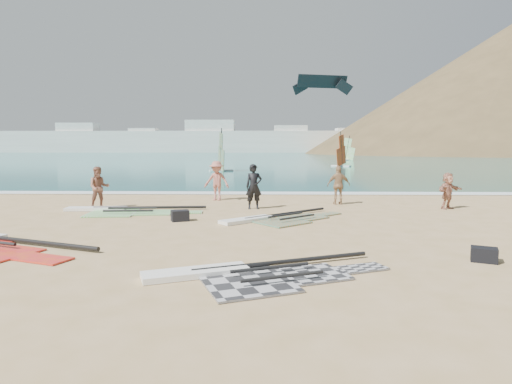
{
  "coord_description": "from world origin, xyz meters",
  "views": [
    {
      "loc": [
        0.77,
        -10.94,
        2.63
      ],
      "look_at": [
        0.43,
        4.0,
        1.0
      ],
      "focal_mm": 30.0,
      "sensor_mm": 36.0,
      "label": 1
    }
  ],
  "objects_px": {
    "rig_grey": "(249,274)",
    "rig_orange": "(276,219)",
    "beachgoer_back": "(339,185)",
    "beachgoer_left": "(99,187)",
    "beachgoer_mid": "(217,181)",
    "person_wetsuit": "(254,187)",
    "gear_bag_near": "(180,216)",
    "rig_green": "(121,211)",
    "gear_bag_far": "(484,255)",
    "beachgoer_right": "(448,191)"
  },
  "relations": [
    {
      "from": "rig_grey",
      "to": "rig_orange",
      "type": "xyz_separation_m",
      "value": [
        0.68,
        6.53,
        -0.0
      ]
    },
    {
      "from": "rig_grey",
      "to": "beachgoer_back",
      "type": "relative_size",
      "value": 2.97
    },
    {
      "from": "beachgoer_left",
      "to": "beachgoer_mid",
      "type": "relative_size",
      "value": 0.92
    },
    {
      "from": "person_wetsuit",
      "to": "beachgoer_mid",
      "type": "relative_size",
      "value": 0.99
    },
    {
      "from": "rig_grey",
      "to": "beachgoer_back",
      "type": "distance_m",
      "value": 11.33
    },
    {
      "from": "gear_bag_near",
      "to": "rig_green",
      "type": "bearing_deg",
      "value": 143.98
    },
    {
      "from": "rig_grey",
      "to": "gear_bag_far",
      "type": "relative_size",
      "value": 9.43
    },
    {
      "from": "gear_bag_far",
      "to": "beachgoer_right",
      "type": "xyz_separation_m",
      "value": [
        2.6,
        8.22,
        0.6
      ]
    },
    {
      "from": "person_wetsuit",
      "to": "gear_bag_near",
      "type": "bearing_deg",
      "value": -141.4
    },
    {
      "from": "rig_green",
      "to": "gear_bag_near",
      "type": "bearing_deg",
      "value": -40.64
    },
    {
      "from": "gear_bag_far",
      "to": "beachgoer_right",
      "type": "height_order",
      "value": "beachgoer_right"
    },
    {
      "from": "gear_bag_far",
      "to": "beachgoer_back",
      "type": "height_order",
      "value": "beachgoer_back"
    },
    {
      "from": "person_wetsuit",
      "to": "beachgoer_back",
      "type": "height_order",
      "value": "person_wetsuit"
    },
    {
      "from": "beachgoer_back",
      "to": "gear_bag_near",
      "type": "bearing_deg",
      "value": 33.27
    },
    {
      "from": "rig_grey",
      "to": "beachgoer_mid",
      "type": "height_order",
      "value": "beachgoer_mid"
    },
    {
      "from": "gear_bag_near",
      "to": "person_wetsuit",
      "type": "height_order",
      "value": "person_wetsuit"
    },
    {
      "from": "gear_bag_near",
      "to": "beachgoer_left",
      "type": "xyz_separation_m",
      "value": [
        -4.02,
        3.04,
        0.69
      ]
    },
    {
      "from": "rig_grey",
      "to": "beachgoer_right",
      "type": "distance_m",
      "value": 12.33
    },
    {
      "from": "beachgoer_mid",
      "to": "beachgoer_right",
      "type": "bearing_deg",
      "value": -2.42
    },
    {
      "from": "person_wetsuit",
      "to": "beachgoer_mid",
      "type": "xyz_separation_m",
      "value": [
        -1.87,
        2.78,
        0.01
      ]
    },
    {
      "from": "rig_green",
      "to": "beachgoer_mid",
      "type": "distance_m",
      "value": 5.11
    },
    {
      "from": "rig_orange",
      "to": "gear_bag_near",
      "type": "xyz_separation_m",
      "value": [
        -3.35,
        -0.22,
        0.14
      ]
    },
    {
      "from": "rig_orange",
      "to": "beachgoer_left",
      "type": "xyz_separation_m",
      "value": [
        -7.38,
        2.83,
        0.83
      ]
    },
    {
      "from": "beachgoer_mid",
      "to": "beachgoer_back",
      "type": "bearing_deg",
      "value": -0.98
    },
    {
      "from": "gear_bag_near",
      "to": "gear_bag_far",
      "type": "bearing_deg",
      "value": -32.62
    },
    {
      "from": "gear_bag_far",
      "to": "beachgoer_back",
      "type": "xyz_separation_m",
      "value": [
        -1.7,
        9.49,
        0.7
      ]
    },
    {
      "from": "rig_green",
      "to": "beachgoer_right",
      "type": "xyz_separation_m",
      "value": [
        13.32,
        1.12,
        0.71
      ]
    },
    {
      "from": "person_wetsuit",
      "to": "beachgoer_mid",
      "type": "bearing_deg",
      "value": 112.9
    },
    {
      "from": "rig_green",
      "to": "gear_bag_far",
      "type": "distance_m",
      "value": 12.85
    },
    {
      "from": "beachgoer_mid",
      "to": "beachgoer_back",
      "type": "distance_m",
      "value": 5.77
    },
    {
      "from": "rig_green",
      "to": "beachgoer_back",
      "type": "height_order",
      "value": "beachgoer_back"
    },
    {
      "from": "person_wetsuit",
      "to": "beachgoer_right",
      "type": "relative_size",
      "value": 1.23
    },
    {
      "from": "person_wetsuit",
      "to": "beachgoer_back",
      "type": "relative_size",
      "value": 1.07
    },
    {
      "from": "rig_grey",
      "to": "beachgoer_mid",
      "type": "xyz_separation_m",
      "value": [
        -2.03,
        12.03,
        0.9
      ]
    },
    {
      "from": "gear_bag_far",
      "to": "gear_bag_near",
      "type": "bearing_deg",
      "value": 147.38
    },
    {
      "from": "rig_orange",
      "to": "beachgoer_back",
      "type": "height_order",
      "value": "beachgoer_back"
    },
    {
      "from": "gear_bag_near",
      "to": "beachgoer_mid",
      "type": "height_order",
      "value": "beachgoer_mid"
    },
    {
      "from": "rig_orange",
      "to": "beachgoer_mid",
      "type": "xyz_separation_m",
      "value": [
        -2.71,
        5.5,
        0.9
      ]
    },
    {
      "from": "person_wetsuit",
      "to": "rig_orange",
      "type": "bearing_deg",
      "value": -83.65
    },
    {
      "from": "rig_green",
      "to": "beachgoer_back",
      "type": "bearing_deg",
      "value": 10.27
    },
    {
      "from": "rig_green",
      "to": "beachgoer_left",
      "type": "bearing_deg",
      "value": 136.05
    },
    {
      "from": "beachgoer_left",
      "to": "beachgoer_right",
      "type": "xyz_separation_m",
      "value": [
        14.58,
        0.09,
        -0.12
      ]
    },
    {
      "from": "rig_orange",
      "to": "person_wetsuit",
      "type": "xyz_separation_m",
      "value": [
        -0.85,
        2.72,
        0.89
      ]
    },
    {
      "from": "rig_grey",
      "to": "rig_orange",
      "type": "relative_size",
      "value": 1.14
    },
    {
      "from": "gear_bag_near",
      "to": "beachgoer_back",
      "type": "relative_size",
      "value": 0.34
    },
    {
      "from": "rig_orange",
      "to": "rig_green",
      "type": "bearing_deg",
      "value": 123.17
    },
    {
      "from": "rig_grey",
      "to": "rig_orange",
      "type": "distance_m",
      "value": 6.57
    },
    {
      "from": "gear_bag_near",
      "to": "person_wetsuit",
      "type": "bearing_deg",
      "value": 49.58
    },
    {
      "from": "beachgoer_left",
      "to": "beachgoer_mid",
      "type": "distance_m",
      "value": 5.37
    },
    {
      "from": "gear_bag_near",
      "to": "beachgoer_mid",
      "type": "bearing_deg",
      "value": 83.65
    }
  ]
}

